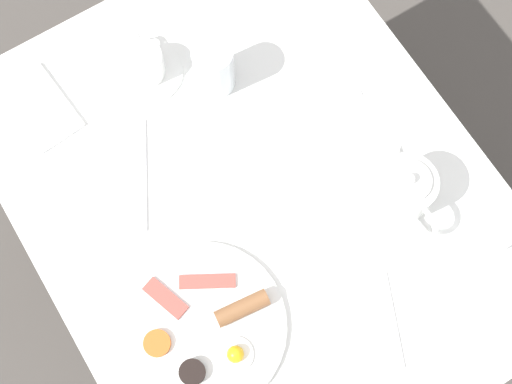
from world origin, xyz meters
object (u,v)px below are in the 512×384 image
at_px(wine_glass_spare, 497,227).
at_px(knife_by_plate, 143,174).
at_px(teapot_near, 403,191).
at_px(teacup_with_saucer_left, 144,66).
at_px(fork_by_plate, 318,107).
at_px(spoon_for_tea, 392,320).
at_px(breakfast_plate, 203,327).
at_px(water_glass_tall, 214,67).
at_px(napkin_folded, 41,107).

bearing_deg(wine_glass_spare, knife_by_plate, 137.56).
height_order(teapot_near, teacup_with_saucer_left, teapot_near).
bearing_deg(knife_by_plate, fork_by_plate, -9.41).
xyz_separation_m(wine_glass_spare, spoon_for_tea, (-0.23, -0.03, -0.06)).
distance_m(breakfast_plate, teacup_with_saucer_left, 0.50).
bearing_deg(teacup_with_saucer_left, water_glass_tall, -40.27).
relative_size(fork_by_plate, knife_by_plate, 0.89).
xyz_separation_m(breakfast_plate, knife_by_plate, (0.05, 0.30, -0.01)).
xyz_separation_m(teacup_with_saucer_left, water_glass_tall, (0.10, -0.09, 0.03)).
bearing_deg(water_glass_tall, napkin_folded, 157.62).
xyz_separation_m(knife_by_plate, spoon_for_tea, (0.24, -0.46, 0.00)).
xyz_separation_m(teapot_near, napkin_folded, (-0.47, 0.51, -0.05)).
distance_m(teapot_near, spoon_for_tea, 0.22).
xyz_separation_m(teapot_near, wine_glass_spare, (0.10, -0.14, 0.01)).
height_order(water_glass_tall, napkin_folded, water_glass_tall).
distance_m(napkin_folded, knife_by_plate, 0.24).
bearing_deg(water_glass_tall, breakfast_plate, -123.46).
distance_m(knife_by_plate, spoon_for_tea, 0.52).
bearing_deg(teacup_with_saucer_left, teapot_near, -60.42).
relative_size(breakfast_plate, spoon_for_tea, 1.88).
height_order(breakfast_plate, spoon_for_tea, breakfast_plate).
xyz_separation_m(teacup_with_saucer_left, knife_by_plate, (-0.11, -0.18, -0.03)).
bearing_deg(spoon_for_tea, teacup_with_saucer_left, 101.56).
bearing_deg(spoon_for_tea, knife_by_plate, 117.26).
bearing_deg(knife_by_plate, teacup_with_saucer_left, 59.35).
xyz_separation_m(fork_by_plate, knife_by_plate, (-0.35, 0.06, 0.00)).
height_order(teapot_near, water_glass_tall, teapot_near).
distance_m(breakfast_plate, fork_by_plate, 0.46).
relative_size(teapot_near, fork_by_plate, 1.12).
bearing_deg(knife_by_plate, teapot_near, -37.79).
bearing_deg(water_glass_tall, knife_by_plate, -156.65).
bearing_deg(spoon_for_tea, teapot_near, 52.00).
distance_m(teapot_near, napkin_folded, 0.69).
xyz_separation_m(teapot_near, spoon_for_tea, (-0.13, -0.17, -0.05)).
relative_size(napkin_folded, knife_by_plate, 0.86).
bearing_deg(teapot_near, napkin_folded, 42.33).
bearing_deg(wine_glass_spare, water_glass_tall, 116.34).
height_order(water_glass_tall, knife_by_plate, water_glass_tall).
bearing_deg(breakfast_plate, knife_by_plate, 81.03).
distance_m(breakfast_plate, teapot_near, 0.42).
bearing_deg(fork_by_plate, wine_glass_spare, -72.15).
distance_m(teacup_with_saucer_left, napkin_folded, 0.21).
bearing_deg(napkin_folded, spoon_for_tea, -63.61).
height_order(napkin_folded, fork_by_plate, napkin_folded).
bearing_deg(napkin_folded, fork_by_plate, -31.68).
bearing_deg(spoon_for_tea, wine_glass_spare, 8.17).
bearing_deg(water_glass_tall, teacup_with_saucer_left, 139.73).
bearing_deg(breakfast_plate, wine_glass_spare, -13.95).
height_order(teapot_near, napkin_folded, teapot_near).
relative_size(breakfast_plate, teapot_near, 1.52).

